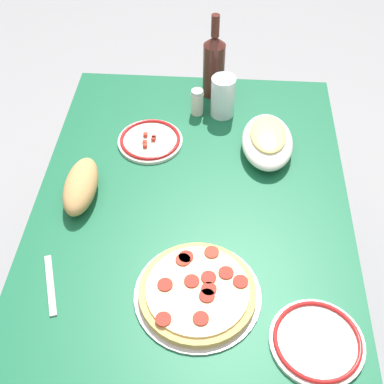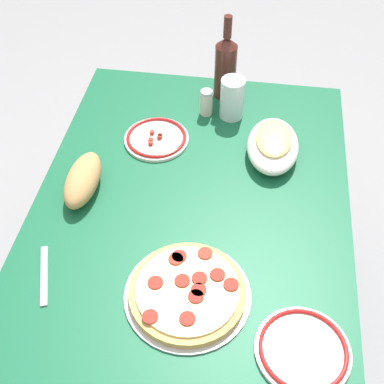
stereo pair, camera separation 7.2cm
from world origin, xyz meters
TOP-DOWN VIEW (x-y plane):
  - ground_plane at (0.00, 0.00)m, footprint 8.00×8.00m
  - dining_table at (0.00, 0.00)m, footprint 1.14×0.85m
  - pepperoni_pizza at (-0.30, -0.03)m, footprint 0.30×0.30m
  - baked_pasta_dish at (0.21, -0.21)m, footprint 0.24×0.15m
  - wine_bottle at (0.48, -0.04)m, footprint 0.07×0.07m
  - water_glass at (0.38, -0.07)m, footprint 0.08×0.08m
  - side_plate_near at (0.22, 0.14)m, footprint 0.20×0.20m
  - side_plate_far at (-0.40, -0.30)m, footprint 0.21×0.21m
  - bread_loaf at (-0.01, 0.30)m, footprint 0.21×0.09m
  - spice_shaker at (0.37, 0.01)m, footprint 0.04×0.04m
  - fork_right at (-0.29, 0.32)m, footprint 0.17×0.07m

SIDE VIEW (x-z plane):
  - ground_plane at x=0.00m, z-range 0.00..0.00m
  - dining_table at x=0.00m, z-range 0.23..0.96m
  - fork_right at x=-0.29m, z-range 0.73..0.73m
  - side_plate_far at x=-0.40m, z-range 0.73..0.75m
  - side_plate_near at x=0.22m, z-range 0.73..0.75m
  - pepperoni_pizza at x=-0.30m, z-range 0.72..0.76m
  - bread_loaf at x=-0.01m, z-range 0.73..0.81m
  - baked_pasta_dish at x=0.21m, z-range 0.73..0.81m
  - spice_shaker at x=0.37m, z-range 0.73..0.81m
  - water_glass at x=0.38m, z-range 0.73..0.86m
  - wine_bottle at x=0.48m, z-range 0.70..0.98m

